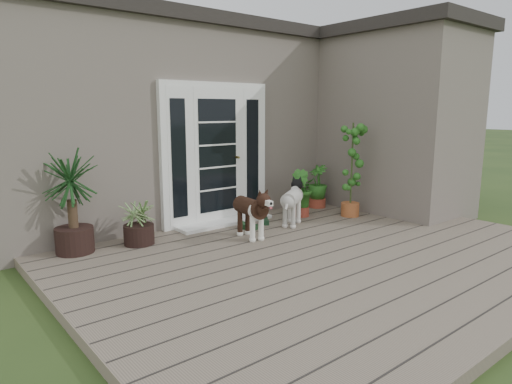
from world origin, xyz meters
TOP-DOWN VIEW (x-y plane):
  - deck at (0.00, 0.40)m, footprint 6.20×4.60m
  - house_main at (0.00, 4.65)m, footprint 7.40×4.00m
  - roof_main at (0.00, 4.65)m, footprint 7.60×4.20m
  - house_wing at (2.90, 1.50)m, footprint 1.60×2.40m
  - roof_wing at (2.90, 1.50)m, footprint 1.80×2.60m
  - door_unit at (-0.20, 2.60)m, footprint 1.90×0.14m
  - door_step at (-0.20, 2.40)m, footprint 1.60×0.40m
  - brindle_dog at (-0.38, 1.53)m, footprint 0.42×0.79m
  - white_dog at (0.55, 1.68)m, footprint 0.79×0.67m
  - spider_plant at (-1.69, 2.23)m, footprint 0.79×0.79m
  - yucca at (-2.46, 2.40)m, footprint 1.04×1.04m
  - herb_a at (1.12, 2.05)m, footprint 0.55×0.55m
  - herb_b at (1.07, 2.00)m, footprint 0.46×0.46m
  - herb_c at (1.79, 2.31)m, footprint 0.43×0.43m
  - sapling at (1.71, 1.50)m, footprint 0.61×0.61m
  - clog_left at (-0.12, 1.91)m, footprint 0.29×0.34m
  - clog_right at (0.29, 2.01)m, footprint 0.29×0.33m

SIDE VIEW (x-z plane):
  - deck at x=0.00m, z-range 0.00..0.12m
  - door_step at x=-0.20m, z-range 0.12..0.17m
  - clog_right at x=0.29m, z-range 0.12..0.21m
  - clog_left at x=-0.12m, z-range 0.12..0.21m
  - herb_a at x=1.12m, z-range 0.12..0.63m
  - herb_b at x=1.07m, z-range 0.12..0.68m
  - white_dog at x=0.55m, z-range 0.12..0.74m
  - herb_c at x=1.79m, z-range 0.12..0.75m
  - brindle_dog at x=-0.38m, z-range 0.12..0.75m
  - spider_plant at x=-1.69m, z-range 0.12..0.82m
  - yucca at x=-2.46m, z-range 0.12..1.38m
  - sapling at x=1.71m, z-range 0.12..1.71m
  - door_unit at x=-0.20m, z-range 0.12..2.27m
  - house_main at x=0.00m, z-range 0.00..3.10m
  - house_wing at x=2.90m, z-range 0.00..3.10m
  - roof_main at x=0.00m, z-range 3.10..3.30m
  - roof_wing at x=2.90m, z-range 3.10..3.30m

